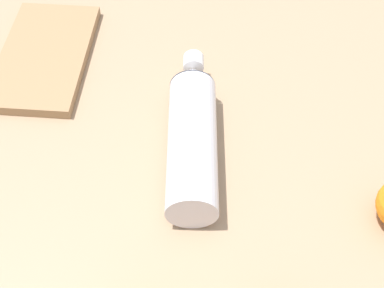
# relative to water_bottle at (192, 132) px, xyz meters

# --- Properties ---
(ground_plane) EXTENTS (2.40, 2.40, 0.00)m
(ground_plane) POSITION_rel_water_bottle_xyz_m (-0.03, -0.03, -0.04)
(ground_plane) COLOR #9E7F60
(water_bottle) EXTENTS (0.31, 0.12, 0.07)m
(water_bottle) POSITION_rel_water_bottle_xyz_m (0.00, 0.00, 0.00)
(water_bottle) COLOR silver
(water_bottle) RESTS_ON ground_plane
(cutting_board) EXTENTS (0.29, 0.21, 0.02)m
(cutting_board) POSITION_rel_water_bottle_xyz_m (0.24, 0.22, -0.03)
(cutting_board) COLOR #99724C
(cutting_board) RESTS_ON ground_plane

